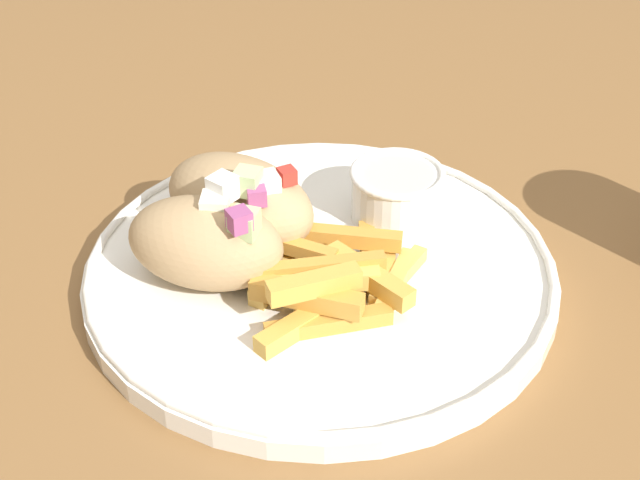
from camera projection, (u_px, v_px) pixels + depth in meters
table at (359, 363)px, 0.62m from camera, size 1.40×1.40×0.74m
plate at (320, 270)px, 0.58m from camera, size 0.31×0.31×0.02m
pita_sandwich_near at (206, 241)px, 0.55m from camera, size 0.11×0.07×0.07m
pita_sandwich_far at (240, 201)px, 0.59m from camera, size 0.13×0.10×0.07m
fries_pile at (334, 281)px, 0.55m from camera, size 0.11×0.14×0.04m
sauce_ramekin at (396, 191)px, 0.61m from camera, size 0.07×0.07×0.04m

